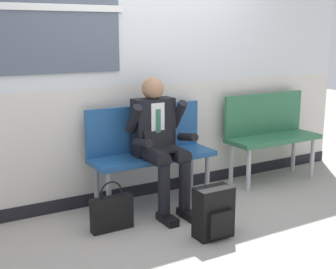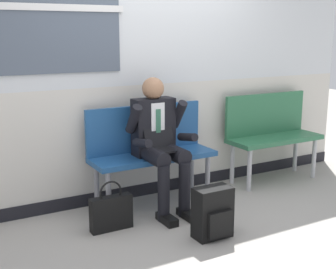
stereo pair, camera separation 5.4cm
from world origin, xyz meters
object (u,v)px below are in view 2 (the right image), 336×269
at_px(bench_with_person, 150,147).
at_px(bench_empty, 271,130).
at_px(person_seated, 160,140).
at_px(handbag, 111,212).
at_px(backpack, 213,213).

height_order(bench_with_person, bench_empty, bench_empty).
distance_m(person_seated, handbag, 0.83).
distance_m(bench_with_person, backpack, 1.05).
relative_size(person_seated, handbag, 2.85).
distance_m(bench_empty, backpack, 1.82).
bearing_deg(handbag, bench_with_person, 35.26).
distance_m(bench_empty, handbag, 2.25).
height_order(bench_with_person, person_seated, person_seated).
bearing_deg(bench_with_person, person_seated, -90.00).
distance_m(person_seated, backpack, 0.91).
xyz_separation_m(bench_with_person, bench_empty, (1.57, 0.00, 0.00)).
relative_size(bench_empty, backpack, 2.60).
height_order(backpack, handbag, handbag).
bearing_deg(backpack, handbag, 140.61).
xyz_separation_m(bench_with_person, handbag, (-0.60, -0.42, -0.42)).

